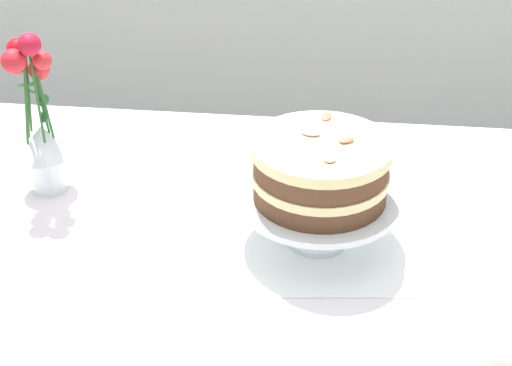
{
  "coord_description": "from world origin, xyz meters",
  "views": [
    {
      "loc": [
        0.21,
        -1.18,
        1.59
      ],
      "look_at": [
        0.08,
        0.0,
        0.86
      ],
      "focal_mm": 55.25,
      "sensor_mm": 36.0,
      "label": 1
    }
  ],
  "objects_px": {
    "teacup": "(495,362)",
    "cake_stand": "(319,204)",
    "flower_vase": "(39,125)",
    "layer_cake": "(321,169)",
    "dining_table": "(215,284)"
  },
  "relations": [
    {
      "from": "cake_stand",
      "to": "flower_vase",
      "type": "height_order",
      "value": "flower_vase"
    },
    {
      "from": "teacup",
      "to": "cake_stand",
      "type": "bearing_deg",
      "value": 132.09
    },
    {
      "from": "teacup",
      "to": "flower_vase",
      "type": "bearing_deg",
      "value": 152.69
    },
    {
      "from": "teacup",
      "to": "layer_cake",
      "type": "bearing_deg",
      "value": 132.08
    },
    {
      "from": "teacup",
      "to": "dining_table",
      "type": "bearing_deg",
      "value": 149.41
    },
    {
      "from": "cake_stand",
      "to": "layer_cake",
      "type": "relative_size",
      "value": 1.18
    },
    {
      "from": "dining_table",
      "to": "teacup",
      "type": "distance_m",
      "value": 0.55
    },
    {
      "from": "dining_table",
      "to": "flower_vase",
      "type": "bearing_deg",
      "value": 157.19
    },
    {
      "from": "dining_table",
      "to": "cake_stand",
      "type": "xyz_separation_m",
      "value": [
        0.19,
        0.03,
        0.18
      ]
    },
    {
      "from": "flower_vase",
      "to": "teacup",
      "type": "xyz_separation_m",
      "value": [
        0.83,
        -0.43,
        -0.12
      ]
    },
    {
      "from": "dining_table",
      "to": "flower_vase",
      "type": "relative_size",
      "value": 4.06
    },
    {
      "from": "layer_cake",
      "to": "teacup",
      "type": "distance_m",
      "value": 0.43
    },
    {
      "from": "flower_vase",
      "to": "teacup",
      "type": "height_order",
      "value": "flower_vase"
    },
    {
      "from": "flower_vase",
      "to": "layer_cake",
      "type": "bearing_deg",
      "value": -12.52
    },
    {
      "from": "cake_stand",
      "to": "teacup",
      "type": "height_order",
      "value": "cake_stand"
    }
  ]
}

